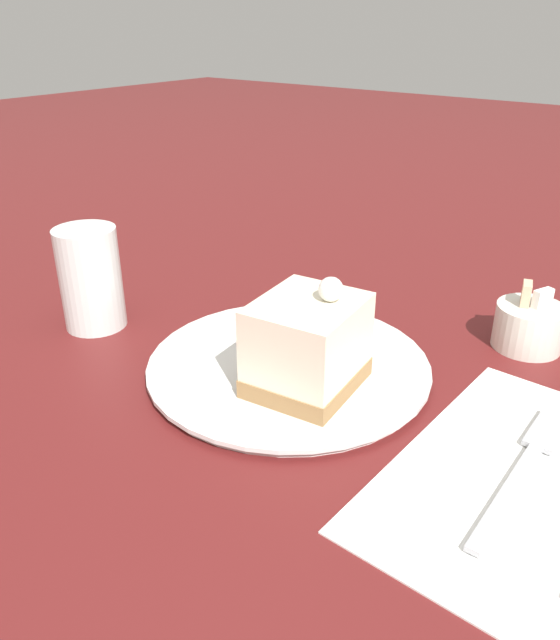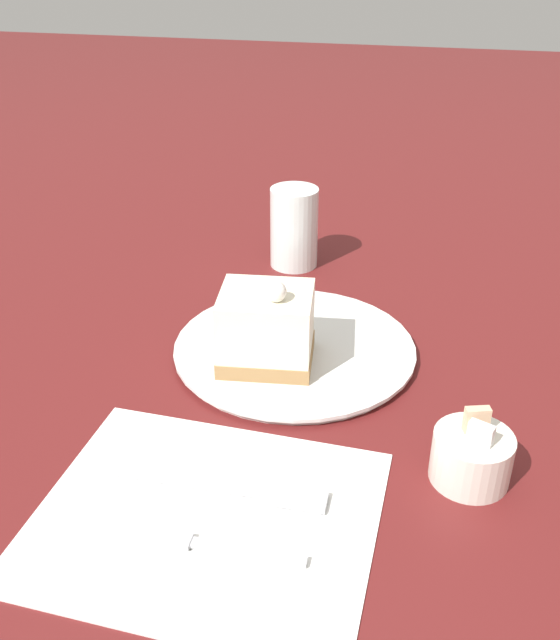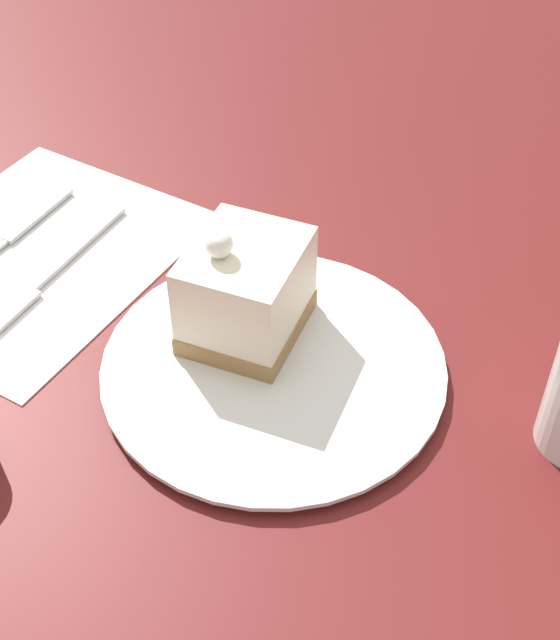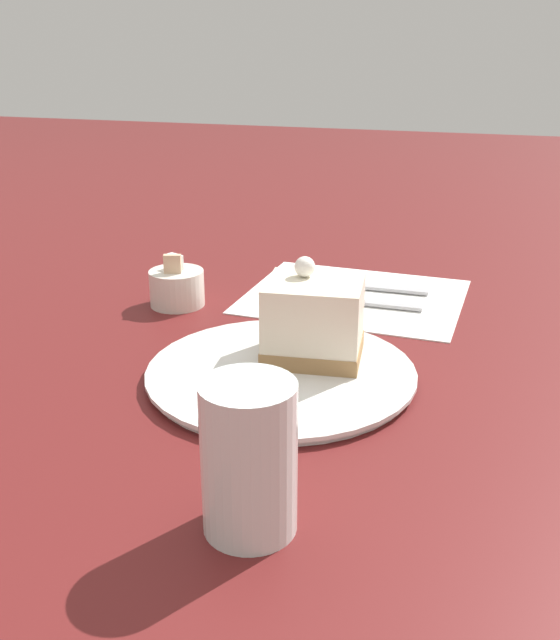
% 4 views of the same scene
% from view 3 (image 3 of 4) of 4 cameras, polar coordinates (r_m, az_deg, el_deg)
% --- Properties ---
extents(ground_plane, '(4.00, 4.00, 0.00)m').
position_cam_3_polar(ground_plane, '(0.65, 0.39, -4.08)').
color(ground_plane, '#5B1919').
extents(plate, '(0.25, 0.25, 0.01)m').
position_cam_3_polar(plate, '(0.65, -0.41, -3.02)').
color(plate, silver).
rests_on(plate, ground_plane).
extents(cake_slice, '(0.09, 0.10, 0.10)m').
position_cam_3_polar(cake_slice, '(0.65, -2.22, 1.88)').
color(cake_slice, '#9E7547').
rests_on(cake_slice, plate).
extents(napkin, '(0.23, 0.27, 0.00)m').
position_cam_3_polar(napkin, '(0.78, -15.61, 4.00)').
color(napkin, white).
rests_on(napkin, ground_plane).
extents(fork, '(0.02, 0.18, 0.00)m').
position_cam_3_polar(fork, '(0.75, -14.76, 2.78)').
color(fork, '#B2B2B7').
rests_on(fork, napkin).
extents(knife, '(0.01, 0.17, 0.00)m').
position_cam_3_polar(knife, '(0.81, -16.50, 5.52)').
color(knife, '#B2B2B7').
rests_on(knife, napkin).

